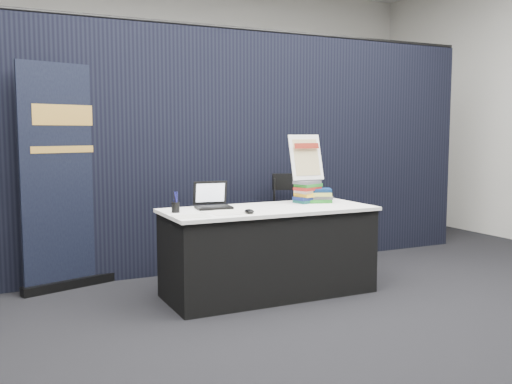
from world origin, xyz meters
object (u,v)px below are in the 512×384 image
object	(u,v)px
laptop	(212,202)
stacking_chair	(300,217)
display_table	(269,251)
book_stack_short	(318,196)
pullup_banner	(66,190)
info_sign	(306,158)
book_stack_tall	(307,192)

from	to	relation	value
laptop	stacking_chair	xyz separation A→B (m)	(1.12, 0.43, -0.26)
display_table	laptop	distance (m)	0.64
laptop	book_stack_short	bearing A→B (deg)	4.57
display_table	pullup_banner	world-z (taller)	pullup_banner
pullup_banner	stacking_chair	world-z (taller)	pullup_banner
laptop	pullup_banner	world-z (taller)	pullup_banner
pullup_banner	stacking_chair	bearing A→B (deg)	-25.92
display_table	book_stack_short	bearing A→B (deg)	12.94
info_sign	stacking_chair	world-z (taller)	info_sign
book_stack_tall	info_sign	distance (m)	0.31
laptop	stacking_chair	distance (m)	1.22
book_stack_short	stacking_chair	bearing A→B (deg)	78.64
display_table	stacking_chair	world-z (taller)	stacking_chair
book_stack_short	info_sign	distance (m)	0.36
display_table	book_stack_short	world-z (taller)	book_stack_short
info_sign	pullup_banner	world-z (taller)	pullup_banner
laptop	book_stack_tall	world-z (taller)	laptop
display_table	pullup_banner	xyz separation A→B (m)	(-1.53, 0.95, 0.50)
stacking_chair	display_table	bearing A→B (deg)	-122.19
book_stack_short	stacking_chair	size ratio (longest dim) A/B	0.28
book_stack_tall	stacking_chair	xyz separation A→B (m)	(0.19, 0.45, -0.31)
stacking_chair	info_sign	bearing A→B (deg)	-99.32
laptop	pullup_banner	distance (m)	1.33
display_table	book_stack_tall	size ratio (longest dim) A/B	7.13
laptop	info_sign	size ratio (longest dim) A/B	0.74
laptop	display_table	bearing A→B (deg)	-14.87
display_table	pullup_banner	bearing A→B (deg)	148.18
display_table	pullup_banner	distance (m)	1.87
display_table	info_sign	distance (m)	0.94
laptop	pullup_banner	xyz separation A→B (m)	(-1.08, 0.76, 0.08)
book_stack_short	pullup_banner	size ratio (longest dim) A/B	0.13
book_stack_tall	book_stack_short	xyz separation A→B (m)	(0.10, -0.03, -0.04)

